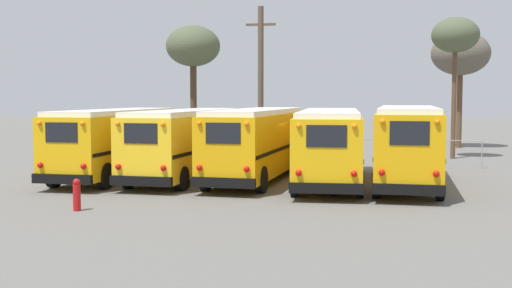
{
  "coord_description": "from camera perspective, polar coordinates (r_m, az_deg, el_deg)",
  "views": [
    {
      "loc": [
        5.13,
        -27.54,
        3.63
      ],
      "look_at": [
        0.0,
        -0.51,
        1.59
      ],
      "focal_mm": 45.0,
      "sensor_mm": 36.0,
      "label": 1
    }
  ],
  "objects": [
    {
      "name": "school_bus_2",
      "position": [
        27.87,
        0.11,
        0.24
      ],
      "size": [
        3.01,
        10.38,
        3.09
      ],
      "color": "#E5A00C",
      "rests_on": "ground"
    },
    {
      "name": "bare_tree_2",
      "position": [
        40.62,
        -5.61,
        8.49
      ],
      "size": [
        3.38,
        3.38,
        8.04
      ],
      "color": "#473323",
      "rests_on": "ground"
    },
    {
      "name": "school_bus_0",
      "position": [
        29.32,
        -12.29,
        0.32
      ],
      "size": [
        2.68,
        9.93,
        3.06
      ],
      "color": "#EAAA0F",
      "rests_on": "ground"
    },
    {
      "name": "bare_tree_1",
      "position": [
        39.24,
        17.3,
        9.07
      ],
      "size": [
        2.72,
        2.72,
        8.21
      ],
      "color": "brown",
      "rests_on": "ground"
    },
    {
      "name": "utility_pole",
      "position": [
        38.82,
        0.42,
        5.7
      ],
      "size": [
        1.8,
        0.34,
        9.02
      ],
      "color": "brown",
      "rests_on": "ground"
    },
    {
      "name": "fence_line",
      "position": [
        34.23,
        2.1,
        -0.18
      ],
      "size": [
        20.72,
        0.06,
        1.42
      ],
      "color": "#939399",
      "rests_on": "ground"
    },
    {
      "name": "school_bus_3",
      "position": [
        27.16,
        6.57,
        0.07
      ],
      "size": [
        3.09,
        10.98,
        3.06
      ],
      "color": "#EAAA0F",
      "rests_on": "ground"
    },
    {
      "name": "ground_plane",
      "position": [
        28.24,
        0.19,
        -3.14
      ],
      "size": [
        160.0,
        160.0,
        0.0
      ],
      "primitive_type": "plane",
      "color": "#66635E"
    },
    {
      "name": "school_bus_4",
      "position": [
        26.51,
        13.31,
        0.06
      ],
      "size": [
        2.72,
        9.56,
        3.22
      ],
      "color": "#E5A00C",
      "rests_on": "ground"
    },
    {
      "name": "bare_tree_0",
      "position": [
        47.76,
        17.73,
        7.6
      ],
      "size": [
        4.08,
        4.08,
        8.19
      ],
      "color": "brown",
      "rests_on": "ground"
    },
    {
      "name": "fire_hydrant",
      "position": [
        21.2,
        -15.64,
        -4.35
      ],
      "size": [
        0.24,
        0.24,
        1.03
      ],
      "color": "#B21414",
      "rests_on": "ground"
    },
    {
      "name": "school_bus_1",
      "position": [
        28.68,
        -6.09,
        0.26
      ],
      "size": [
        2.97,
        10.4,
        3.04
      ],
      "color": "yellow",
      "rests_on": "ground"
    }
  ]
}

